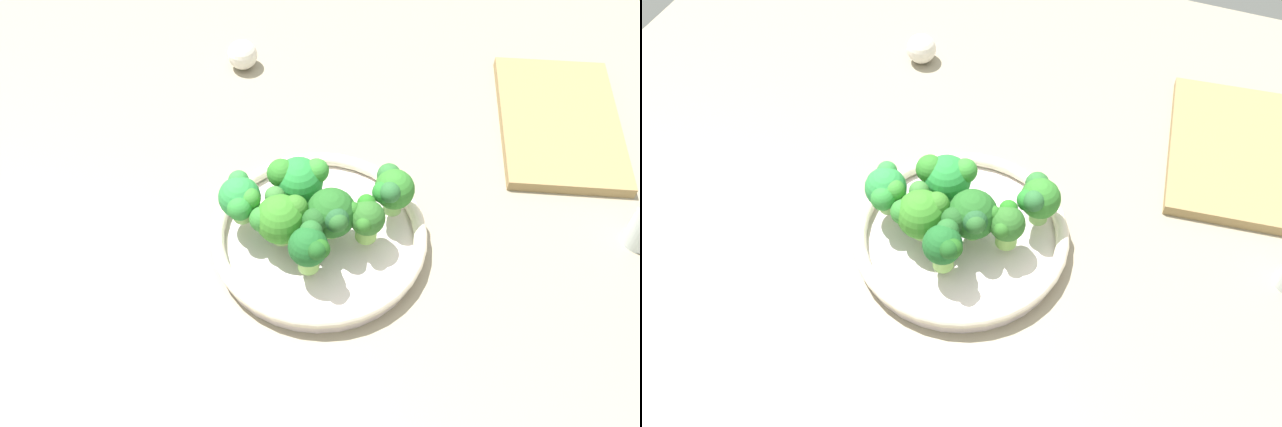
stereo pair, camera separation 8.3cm
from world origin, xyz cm
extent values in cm
cube|color=gray|center=(0.00, 0.00, -1.25)|extent=(130.00, 130.00, 2.50)
cylinder|color=silver|center=(-2.36, 0.13, 0.69)|extent=(25.67, 25.67, 1.37)
torus|color=#F0DFC6|center=(-2.36, 0.13, 2.21)|extent=(26.73, 26.73, 1.68)
cylinder|color=#92C96E|center=(-2.04, -9.65, 4.17)|extent=(2.22, 2.22, 2.23)
sphere|color=green|center=(-2.04, -9.65, 6.96)|extent=(5.15, 5.15, 5.15)
sphere|color=#2E8935|center=(-0.26, -9.01, 7.48)|extent=(2.97, 2.97, 2.97)
sphere|color=#388D31|center=(-1.44, -8.24, 7.78)|extent=(2.76, 2.76, 2.76)
sphere|color=#348E3E|center=(-3.64, -10.12, 8.12)|extent=(2.54, 2.54, 2.54)
cylinder|color=#85BE59|center=(3.41, 0.17, 4.29)|extent=(2.51, 2.51, 2.47)
sphere|color=#1D5F26|center=(3.41, 0.17, 7.05)|extent=(4.66, 4.66, 4.66)
sphere|color=#27672A|center=(1.90, 0.16, 7.82)|extent=(2.74, 2.74, 2.74)
sphere|color=#225F1C|center=(4.16, 1.54, 8.04)|extent=(2.32, 2.32, 2.32)
sphere|color=#1D581E|center=(4.64, 1.31, 8.32)|extent=(2.18, 2.18, 2.18)
cylinder|color=#82B85D|center=(-7.26, 8.29, 4.17)|extent=(2.32, 2.32, 2.23)
sphere|color=#317A2A|center=(-7.26, 8.29, 6.90)|extent=(4.98, 4.98, 4.98)
sphere|color=#2B6932|center=(-5.60, 7.92, 8.13)|extent=(2.59, 2.59, 2.59)
sphere|color=#307132|center=(-9.01, 7.32, 7.30)|extent=(2.99, 2.99, 2.99)
sphere|color=#257A29|center=(-6.05, 7.10, 7.45)|extent=(2.78, 2.78, 2.78)
cylinder|color=#7BB250|center=(-2.39, 5.81, 4.17)|extent=(2.64, 2.64, 2.23)
sphere|color=#2E6927|center=(-2.39, 5.81, 6.69)|extent=(4.31, 4.31, 4.31)
sphere|color=#2A6D22|center=(-2.48, 3.99, 7.67)|extent=(1.91, 1.91, 1.91)
sphere|color=#2D6B23|center=(-0.80, 5.65, 7.33)|extent=(1.93, 1.93, 1.93)
sphere|color=#26771F|center=(-3.76, 5.43, 7.63)|extent=(2.26, 2.26, 2.26)
cylinder|color=#8ACF6A|center=(-6.18, -3.36, 3.94)|extent=(2.65, 2.65, 1.77)
sphere|color=#288C3A|center=(-6.18, -3.36, 6.80)|extent=(6.06, 6.06, 6.06)
sphere|color=#378C31|center=(-7.09, -1.31, 8.17)|extent=(3.09, 3.09, 3.09)
sphere|color=#307E28|center=(-5.90, -5.42, 8.10)|extent=(3.55, 3.55, 3.55)
cylinder|color=#83C762|center=(-2.19, 1.55, 3.92)|extent=(2.29, 2.29, 1.73)
sphere|color=#256424|center=(-2.19, 1.55, 6.75)|extent=(6.06, 6.06, 6.06)
sphere|color=#2B652A|center=(-0.13, 2.71, 8.04)|extent=(2.44, 2.44, 2.44)
sphere|color=#225722|center=(-0.12, 0.12, 7.58)|extent=(3.02, 3.02, 3.02)
sphere|color=#245A2D|center=(-0.58, 2.40, 7.80)|extent=(3.13, 3.13, 3.13)
cylinder|color=#86B35E|center=(-0.20, -4.09, 3.92)|extent=(2.55, 2.55, 1.73)
sphere|color=#398628|center=(-0.20, -4.09, 6.72)|extent=(5.98, 5.98, 5.98)
sphere|color=#387B27|center=(-1.16, -2.61, 7.83)|extent=(3.15, 3.15, 3.15)
sphere|color=#328230|center=(0.69, -6.14, 7.06)|extent=(3.02, 3.02, 3.02)
sphere|color=#3C7D36|center=(-2.24, -5.30, 8.06)|extent=(2.42, 2.42, 2.42)
cube|color=#997B4D|center=(-30.20, 29.36, 0.80)|extent=(27.89, 19.84, 1.60)
sphere|color=white|center=(-33.52, -18.79, 2.30)|extent=(4.61, 4.61, 4.61)
camera|label=1|loc=(48.82, 11.13, 71.19)|focal=39.41mm
camera|label=2|loc=(46.42, 19.12, 71.19)|focal=39.41mm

